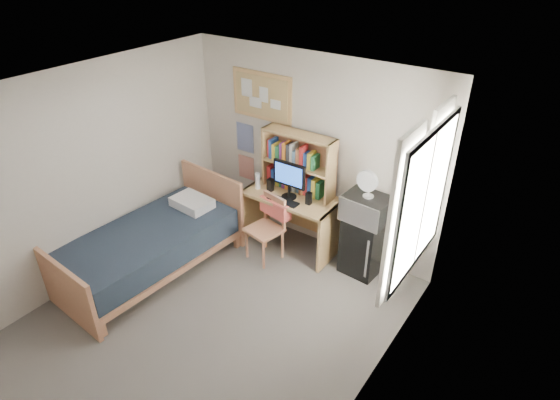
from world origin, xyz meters
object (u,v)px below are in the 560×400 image
Objects in this scene: speaker_right at (309,198)px; microwave at (367,208)px; bed at (150,251)px; desk at (291,221)px; bulletin_board at (262,96)px; desk_fan at (369,185)px; monitor at (289,181)px; mini_fridge at (364,244)px; desk_chair at (264,229)px; speaker_left at (270,185)px.

speaker_right is 0.30× the size of microwave.
bed is 2.76m from microwave.
bed is (-1.16, -1.48, -0.10)m from desk.
bed is at bearing -128.13° from desk.
desk_fan is (1.75, -0.26, -0.66)m from bulletin_board.
monitor is 1.06m from microwave.
desk is at bearing 168.69° from speaker_right.
monitor is 0.34m from speaker_right.
mini_fridge is at bearing 90.00° from microwave.
desk reaches higher than bed.
desk_chair is (0.58, -0.76, -1.47)m from bulletin_board.
desk_fan is (0.75, 0.12, 0.38)m from speaker_right.
bulletin_board is 0.74× the size of desk.
speaker_left reaches higher than mini_fridge.
desk_fan is at bearing 4.82° from speaker_left.
bed is (-1.03, -1.04, -0.15)m from desk_chair.
speaker_right is 0.50× the size of desk_fan.
microwave is (1.05, 0.12, -0.10)m from monitor.
desk is 1.62× the size of mini_fridge.
bulletin_board is 2.02m from microwave.
mini_fridge is 0.90m from speaker_right.
speaker_right is at bearing -167.19° from desk_fan.
desk_chair is 1.51m from desk_fan.
speaker_right reaches higher than bed.
bed is (-0.45, -1.81, -1.62)m from bulletin_board.
microwave reaches higher than speaker_right.
desk_fan is at bearing -8.58° from bulletin_board.
speaker_left reaches higher than speaker_right.
desk_fan is (1.35, 0.12, 0.37)m from speaker_left.
speaker_right is 0.76m from microwave.
microwave is at bearing -176.09° from desk_fan.
desk is 1.05m from mini_fridge.
bulletin_board is 1.50m from speaker_right.
mini_fridge is (1.17, 0.52, -0.06)m from desk_chair.
bed is 4.45× the size of monitor.
monitor reaches higher than speaker_left.
desk is 1.18m from microwave.
bulletin_board is 1.89m from desk_fan.
desk_chair is 1.47m from bed.
desk is 0.46m from desk_chair.
mini_fridge is 1.59× the size of monitor.
mini_fridge is 1.46× the size of microwave.
speaker_left is at bearing 62.95° from bed.
bulletin_board is 1.05× the size of desk_chair.
speaker_right is (0.60, 0.00, -0.01)m from speaker_left.
speaker_right reaches higher than mini_fridge.
desk is 7.20× the size of speaker_left.
monitor is 1.52× the size of desk_fan.
desk_chair is 1.29m from mini_fridge.
speaker_right is (0.30, 0.00, -0.17)m from monitor.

